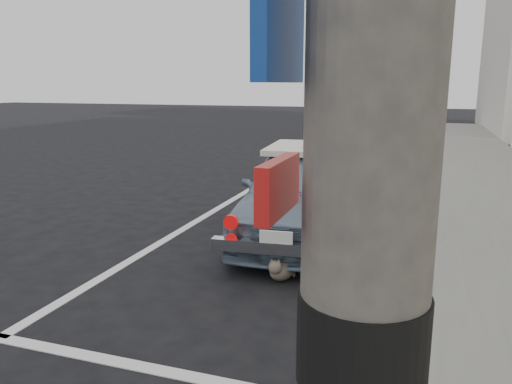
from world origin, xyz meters
The scene contains 6 objects.
ground centered at (0.00, 0.00, 0.00)m, with size 80.00×80.00×0.00m, color black.
pline_rear centered at (0.50, -0.50, 0.00)m, with size 3.00×0.12×0.01m, color silver.
pline_front centered at (0.50, 6.50, 0.00)m, with size 3.00×0.12×0.01m, color silver.
pline_side centered at (-0.90, 3.00, 0.00)m, with size 0.12×7.00×0.01m, color silver.
retro_coupe centered at (0.71, 2.95, 0.60)m, with size 1.71×3.60×1.19m.
cat centered at (0.88, 1.37, 0.13)m, with size 0.29×0.52×0.28m.
Camera 1 is at (2.17, -3.27, 1.97)m, focal length 35.00 mm.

